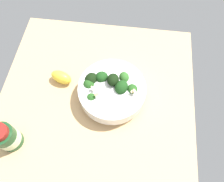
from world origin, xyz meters
TOP-DOWN VIEW (x-y plane):
  - ground_plane at (0.00, 0.00)cm, footprint 66.75×66.75cm
  - bowl_of_broccoli at (1.41, -5.06)cm, footprint 21.95×21.95cm
  - lemon_wedge at (5.18, 13.03)cm, footprint 6.05×8.43cm
  - bottle_tall at (-18.09, 23.54)cm, footprint 6.92×6.92cm

SIDE VIEW (x-z plane):
  - ground_plane at x=0.00cm, z-range -3.16..0.00cm
  - lemon_wedge at x=5.18cm, z-range 0.00..4.81cm
  - bowl_of_broccoli at x=1.41cm, z-range -0.91..9.55cm
  - bottle_tall at x=-18.09cm, z-range -0.64..10.33cm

